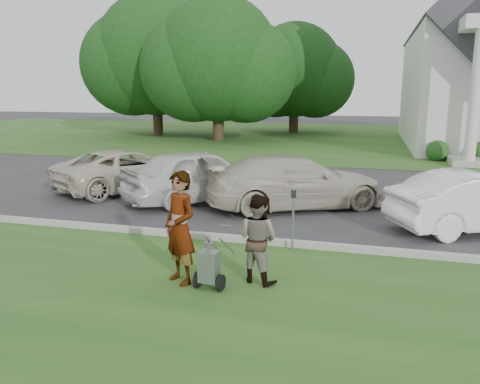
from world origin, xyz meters
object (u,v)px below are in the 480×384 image
at_px(tree_back, 295,75).
at_px(car_c, 295,181).
at_px(person_right, 258,239).
at_px(car_a, 128,169).
at_px(striping_cart, 209,267).
at_px(tree_far, 156,61).
at_px(tree_left, 218,65).
at_px(car_b, 200,175).
at_px(parking_meter_near, 293,212).
at_px(person_left, 180,229).

xyz_separation_m(tree_back, car_c, (4.19, -25.80, -3.96)).
distance_m(person_right, car_c, 5.72).
height_order(tree_back, car_a, tree_back).
xyz_separation_m(car_a, car_c, (6.00, -1.01, 0.07)).
bearing_deg(tree_back, car_a, -94.18).
xyz_separation_m(striping_cart, car_a, (-5.51, 7.26, 0.31)).
bearing_deg(tree_far, tree_left, -26.56).
xyz_separation_m(striping_cart, person_right, (0.72, 0.54, 0.40)).
height_order(car_b, car_c, car_b).
bearing_deg(tree_back, striping_cart, -83.42).
height_order(parking_meter_near, car_b, car_b).
distance_m(tree_back, person_left, 32.28).
xyz_separation_m(tree_back, person_right, (4.41, -31.51, -3.93)).
bearing_deg(tree_left, tree_far, 153.44).
bearing_deg(person_left, car_a, 157.47).
bearing_deg(car_a, tree_left, -53.78).
bearing_deg(car_a, tree_back, -65.39).
distance_m(tree_far, striping_cart, 30.78).
bearing_deg(parking_meter_near, tree_far, 120.84).
distance_m(tree_far, person_left, 30.30).
height_order(tree_far, striping_cart, tree_far).
height_order(striping_cart, person_left, person_left).
distance_m(striping_cart, car_b, 6.81).
height_order(person_left, car_c, person_left).
bearing_deg(car_c, person_right, 153.31).
bearing_deg(parking_meter_near, striping_cart, -114.55).
distance_m(tree_far, car_c, 25.65).
bearing_deg(car_c, parking_meter_near, 159.29).
bearing_deg(tree_far, parking_meter_near, -59.16).
height_order(tree_left, car_c, tree_left).
relative_size(tree_far, car_c, 2.19).
bearing_deg(car_c, tree_left, -4.25).
xyz_separation_m(person_right, parking_meter_near, (0.34, 1.79, 0.06)).
xyz_separation_m(tree_left, parking_meter_near, (8.76, -21.72, -4.25)).
relative_size(tree_back, car_b, 1.99).
bearing_deg(tree_back, tree_left, -116.57).
bearing_deg(car_b, tree_back, -47.10).
distance_m(tree_left, tree_back, 8.95).
height_order(tree_left, person_right, tree_left).
distance_m(striping_cart, car_c, 6.29).
bearing_deg(parking_meter_near, tree_back, 99.09).
distance_m(striping_cart, person_right, 0.98).
height_order(tree_left, person_left, tree_left).
bearing_deg(tree_far, person_right, -61.47).
relative_size(tree_back, car_a, 1.90).
bearing_deg(tree_far, tree_back, 26.56).
bearing_deg(striping_cart, person_left, 171.38).
height_order(person_left, parking_meter_near, person_left).
bearing_deg(parking_meter_near, car_b, 131.84).
relative_size(tree_far, person_right, 7.28).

